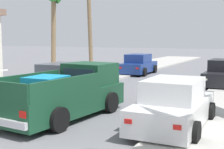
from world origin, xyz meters
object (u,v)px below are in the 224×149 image
at_px(pickup_truck, 67,94).
at_px(car_right_mid, 138,65).
at_px(car_left_near, 174,105).
at_px(car_right_near, 224,74).
at_px(car_right_far, 60,80).

bearing_deg(pickup_truck, car_right_mid, 101.84).
distance_m(car_left_near, car_right_near, 9.65).
bearing_deg(car_right_far, car_right_near, 43.99).
relative_size(car_right_mid, car_right_far, 1.00).
height_order(car_right_near, car_right_mid, same).
relative_size(pickup_truck, car_right_far, 1.23).
height_order(car_right_mid, car_right_far, same).
bearing_deg(car_left_near, car_right_mid, 116.46).
distance_m(pickup_truck, car_right_mid, 13.79).
relative_size(car_left_near, car_right_near, 1.01).
relative_size(car_left_near, car_right_mid, 0.99).
bearing_deg(car_left_near, pickup_truck, -175.84).
bearing_deg(car_right_near, car_right_mid, 152.06).
xyz_separation_m(pickup_truck, car_right_near, (3.90, 9.92, -0.09)).
relative_size(pickup_truck, car_right_near, 1.25).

